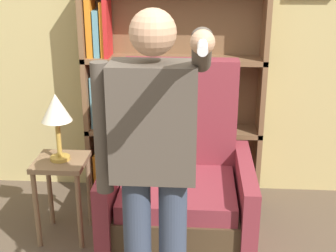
{
  "coord_description": "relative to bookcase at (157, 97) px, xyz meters",
  "views": [
    {
      "loc": [
        0.34,
        -1.83,
        1.98
      ],
      "look_at": [
        0.17,
        0.67,
        1.07
      ],
      "focal_mm": 50.0,
      "sensor_mm": 36.0,
      "label": 1
    }
  ],
  "objects": [
    {
      "name": "side_table",
      "position": [
        -0.63,
        -0.73,
        -0.4
      ],
      "size": [
        0.36,
        0.36,
        0.62
      ],
      "color": "#846647",
      "rests_on": "ground_plane"
    },
    {
      "name": "armchair",
      "position": [
        0.22,
        -0.78,
        -0.48
      ],
      "size": [
        1.0,
        0.87,
        1.31
      ],
      "color": "#4C3823",
      "rests_on": "ground_plane"
    },
    {
      "name": "bookcase",
      "position": [
        0.0,
        0.0,
        0.0
      ],
      "size": [
        1.46,
        0.28,
        1.8
      ],
      "color": "brown",
      "rests_on": "ground_plane"
    },
    {
      "name": "person_standing",
      "position": [
        0.12,
        -1.57,
        0.14
      ],
      "size": [
        0.57,
        0.78,
        1.76
      ],
      "color": "#384256",
      "rests_on": "ground_plane"
    },
    {
      "name": "table_lamp",
      "position": [
        -0.63,
        -0.73,
        0.1
      ],
      "size": [
        0.21,
        0.21,
        0.48
      ],
      "color": "gold",
      "rests_on": "side_table"
    },
    {
      "name": "wall_back",
      "position": [
        0.01,
        0.16,
        0.53
      ],
      "size": [
        8.0,
        0.11,
        2.8
      ],
      "color": "tan",
      "rests_on": "ground_plane"
    }
  ]
}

